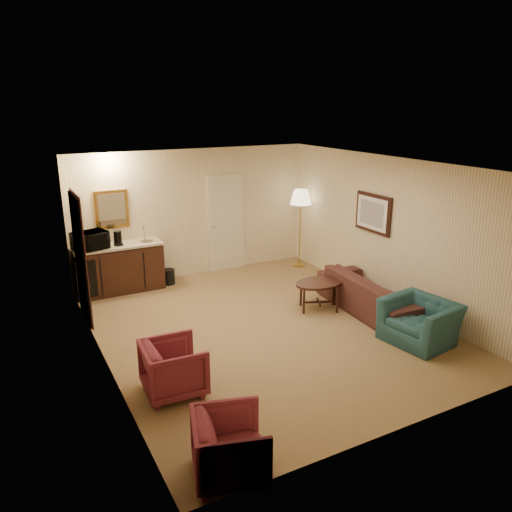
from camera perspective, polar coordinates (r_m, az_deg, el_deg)
The scene contains 12 objects.
ground at distance 8.14m, azimuth 0.98°, elevation -8.14°, with size 6.00×6.00×0.00m, color #936C4B.
room_walls at distance 8.18m, azimuth -2.17°, elevation 4.74°, with size 5.02×6.01×2.61m.
wetbar_cabinet at distance 9.82m, azimuth -15.33°, elevation -1.34°, with size 1.64×0.58×0.92m, color #361A11.
sofa at distance 8.81m, azimuth 13.09°, elevation -3.52°, with size 2.21×0.65×0.87m, color black.
teal_armchair at distance 7.91m, azimuth 18.26°, elevation -6.40°, with size 1.00×0.65×0.87m, color #214652.
rose_chair_near at distance 6.38m, azimuth -9.39°, elevation -12.25°, with size 0.72×0.68×0.74m, color maroon.
rose_chair_far at distance 5.10m, azimuth -2.97°, elevation -20.60°, with size 0.70×0.65×0.72m, color maroon.
coffee_table at distance 8.78m, azimuth 7.21°, elevation -4.50°, with size 0.89×0.60×0.51m, color black.
floor_lamp at distance 10.87m, azimuth 5.04°, elevation 3.16°, with size 0.45×0.45×1.71m, color gold.
waste_bin at distance 10.08m, azimuth -9.95°, elevation -2.35°, with size 0.24×0.24×0.30m, color black.
microwave at distance 9.48m, azimuth -18.47°, elevation 1.89°, with size 0.59×0.33×0.40m, color black.
coffee_maker at distance 9.61m, azimuth -15.52°, elevation 1.98°, with size 0.15×0.15×0.28m, color black.
Camera 1 is at (-3.57, -6.42, 3.49)m, focal length 35.00 mm.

